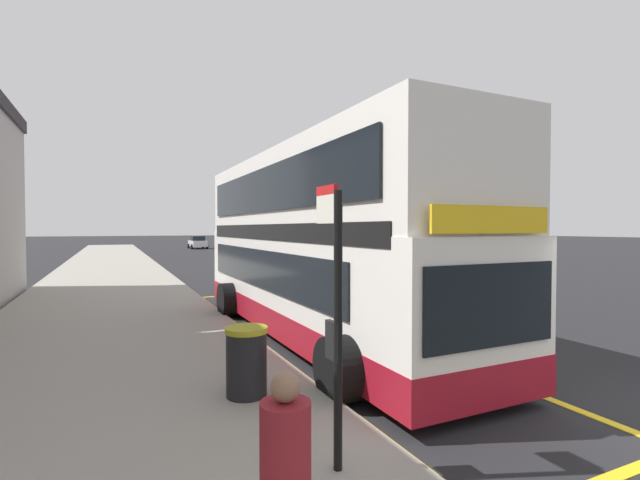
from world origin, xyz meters
The scene contains 9 objects.
ground_plane centered at (0.00, 32.00, 0.00)m, with size 260.00×260.00×0.00m, color black.
pavement_near centered at (-7.00, 32.00, 0.07)m, with size 6.00×76.00×0.14m, color gray.
double_decker_bus centered at (-2.46, 6.85, 2.07)m, with size 3.27×11.11×4.40m.
bus_bay_markings centered at (-2.43, 6.90, 0.01)m, with size 3.15×14.19×0.01m.
bus_stop_sign centered at (-4.86, 1.11, 1.83)m, with size 0.09×0.51×2.92m.
parked_car_white_far centered at (3.08, 54.91, 0.80)m, with size 2.09×4.20×1.62m.
parked_car_white_behind centered at (4.86, 34.12, 0.80)m, with size 2.09×4.20×1.62m.
pedestrian_waiting_near_sign centered at (-5.92, -0.23, 0.96)m, with size 0.34×0.34×1.53m.
litter_bin centered at (-5.15, 3.38, 0.65)m, with size 0.62×0.62×1.01m.
Camera 1 is at (-6.93, -2.90, 2.61)m, focal length 24.79 mm.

